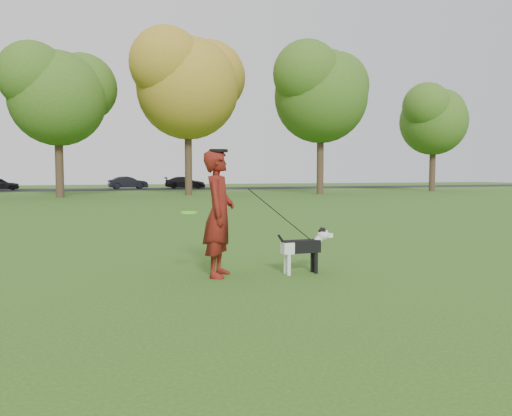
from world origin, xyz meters
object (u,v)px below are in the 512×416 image
object	(u,v)px
dog	(305,245)
car_mid	(128,183)
man	(219,214)
car_right	(185,183)

from	to	relation	value
dog	car_mid	distance (m)	40.03
man	dog	bearing A→B (deg)	-73.89
man	car_mid	world-z (taller)	man
man	car_right	bearing A→B (deg)	15.60
dog	car_right	size ratio (longest dim) A/B	0.23
man	car_right	distance (m)	40.44
car_mid	car_right	xyz separation A→B (m)	(5.23, 0.00, -0.02)
car_right	car_mid	bearing A→B (deg)	97.18
car_mid	car_right	distance (m)	5.23
dog	car_right	xyz separation A→B (m)	(5.83, 40.03, 0.16)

